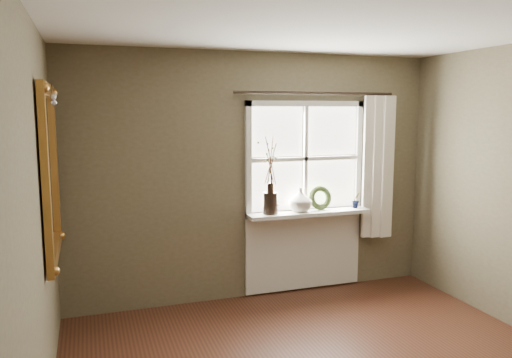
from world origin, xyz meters
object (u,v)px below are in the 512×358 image
at_px(wreath, 320,200).
at_px(dark_jug, 270,203).
at_px(cream_vase, 300,200).
at_px(gilt_mirror, 50,172).

bearing_deg(wreath, dark_jug, -177.50).
xyz_separation_m(cream_vase, wreath, (0.25, 0.04, -0.03)).
bearing_deg(wreath, cream_vase, -172.40).
xyz_separation_m(dark_jug, wreath, (0.60, 0.04, -0.01)).
relative_size(cream_vase, wreath, 0.96).
height_order(dark_jug, gilt_mirror, gilt_mirror).
xyz_separation_m(dark_jug, gilt_mirror, (-2.07, -0.72, 0.49)).
bearing_deg(gilt_mirror, wreath, 15.81).
height_order(dark_jug, cream_vase, cream_vase).
bearing_deg(gilt_mirror, dark_jug, 19.06).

